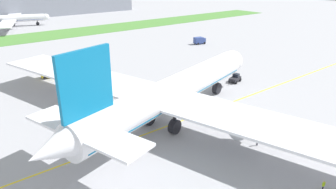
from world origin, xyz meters
The scene contains 12 objects.
ground_plane centered at (0.00, 0.00, 0.00)m, with size 600.00×600.00×0.00m, color #9E9EA3.
apron_taxi_line centered at (0.00, -2.16, 0.00)m, with size 280.00×0.36×0.01m, color yellow.
grass_median_strip centered at (0.00, 106.09, 0.05)m, with size 320.00×24.00×0.10m, color #4C8438.
airliner_foreground centered at (-3.90, -1.43, 6.48)m, with size 58.98×95.47×19.09m.
pushback_tug centered at (25.83, 6.89, 1.01)m, with size 5.71×3.27×2.23m.
ground_crew_wingwalker_port centered at (7.92, -18.90, 1.01)m, with size 0.58×0.29×1.66m.
ground_crew_marshaller_front centered at (-0.44, -30.98, 1.02)m, with size 0.59×0.25×1.68m.
ground_crew_wingwalker_starboard centered at (2.52, -17.76, 1.05)m, with size 0.58×0.38×1.72m.
service_truck_baggage_loader centered at (51.46, 47.72, 1.57)m, with size 5.20×3.44×2.88m.
service_truck_fuel_bowser centered at (-12.78, 42.54, 1.56)m, with size 5.43×3.46×2.92m.
parked_airliner_far_centre centered at (1.64, 144.17, 4.23)m, with size 37.14×60.16×12.45m.
terminal_building centered at (29.42, 179.34, 9.00)m, with size 131.30×20.00×18.00m, color gray.
Camera 1 is at (-39.43, -45.19, 28.65)m, focal length 33.20 mm.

